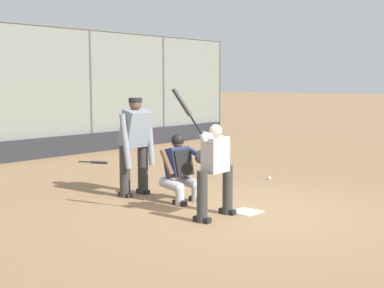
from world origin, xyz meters
TOP-DOWN VIEW (x-y plane):
  - ground_plane at (0.00, 0.00)m, footprint 160.00×160.00m
  - home_plate_marker at (0.00, 0.00)m, footprint 0.43×0.43m
  - batter_at_plate at (0.64, -0.15)m, footprint 0.97×0.58m
  - catcher_behind_plate at (0.14, -1.30)m, footprint 0.63×0.74m
  - umpire_home at (0.31, -2.27)m, footprint 0.74×0.47m
  - spare_bat_third_base_side at (-1.68, -5.89)m, footprint 0.37×0.77m
  - baseball_loose at (-2.67, -1.29)m, footprint 0.07×0.07m

SIDE VIEW (x-z plane):
  - ground_plane at x=0.00m, z-range 0.00..0.00m
  - home_plate_marker at x=0.00m, z-range 0.00..0.01m
  - spare_bat_third_base_side at x=-1.68m, z-range 0.00..0.07m
  - baseball_loose at x=-2.67m, z-range 0.00..0.07m
  - catcher_behind_plate at x=0.14m, z-range 0.02..1.22m
  - batter_at_plate at x=0.64m, z-range -0.21..1.80m
  - umpire_home at x=0.31m, z-range 0.07..1.89m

